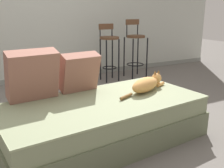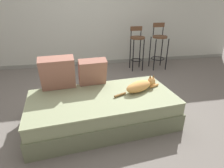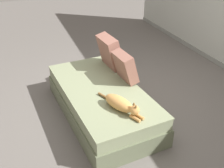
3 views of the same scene
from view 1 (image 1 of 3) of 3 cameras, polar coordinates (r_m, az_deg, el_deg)
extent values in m
plane|color=#66605B|center=(2.99, -5.30, -8.94)|extent=(16.00, 16.00, 0.00)
cube|color=#B7BCB2|center=(4.88, -16.43, 15.83)|extent=(8.00, 0.10, 2.60)
cube|color=gray|center=(4.97, -15.17, 1.27)|extent=(8.00, 0.02, 0.09)
cube|color=#636B50|center=(2.61, -1.91, -9.82)|extent=(2.04, 1.15, 0.24)
cube|color=gray|center=(2.53, -1.95, -5.54)|extent=(1.99, 1.11, 0.18)
cube|color=#98A47B|center=(2.50, -1.97, -3.82)|extent=(2.01, 1.12, 0.02)
cube|color=#936051|center=(2.56, -16.94, 1.87)|extent=(0.49, 0.32, 0.49)
cube|color=#936051|center=(2.74, -7.09, 2.57)|extent=(0.42, 0.29, 0.42)
ellipsoid|color=tan|center=(2.77, 7.23, -0.16)|extent=(0.45, 0.33, 0.15)
sphere|color=tan|center=(2.97, 9.68, 1.27)|extent=(0.11, 0.11, 0.11)
cone|color=brown|center=(2.94, 9.36, 2.59)|extent=(0.03, 0.03, 0.04)
cone|color=brown|center=(2.97, 10.13, 2.69)|extent=(0.03, 0.03, 0.04)
cylinder|color=tan|center=(3.01, 10.45, -0.07)|extent=(0.14, 0.09, 0.04)
cylinder|color=tan|center=(3.03, 9.45, 0.13)|extent=(0.14, 0.09, 0.04)
cylinder|color=brown|center=(2.56, 3.13, -2.69)|extent=(0.18, 0.10, 0.03)
cylinder|color=black|center=(4.57, -1.21, 4.84)|extent=(0.02, 0.02, 0.75)
cylinder|color=black|center=(4.68, 1.49, 5.11)|extent=(0.02, 0.02, 0.75)
cylinder|color=black|center=(4.79, -2.54, 5.34)|extent=(0.02, 0.02, 0.75)
cylinder|color=black|center=(4.90, 0.07, 5.59)|extent=(0.02, 0.02, 0.75)
torus|color=black|center=(4.76, -0.54, 3.58)|extent=(0.26, 0.26, 0.02)
cylinder|color=brown|center=(4.68, -0.56, 10.01)|extent=(0.34, 0.34, 0.04)
cylinder|color=black|center=(4.73, -2.62, 11.09)|extent=(0.02, 0.02, 0.21)
cylinder|color=black|center=(4.84, 0.00, 11.21)|extent=(0.02, 0.02, 0.21)
cube|color=brown|center=(4.78, -1.30, 12.39)|extent=(0.28, 0.03, 0.10)
cylinder|color=black|center=(4.80, 4.55, 5.32)|extent=(0.02, 0.02, 0.75)
cylinder|color=black|center=(4.97, 7.61, 5.60)|extent=(0.02, 0.02, 0.75)
cylinder|color=black|center=(5.06, 2.65, 5.90)|extent=(0.02, 0.02, 0.75)
cylinder|color=black|center=(5.22, 5.62, 6.16)|extent=(0.02, 0.02, 0.75)
torus|color=black|center=(5.03, 5.07, 4.29)|extent=(0.33, 0.33, 0.02)
cylinder|color=brown|center=(4.95, 5.22, 10.28)|extent=(0.34, 0.34, 0.04)
cylinder|color=black|center=(4.99, 3.25, 11.72)|extent=(0.02, 0.02, 0.28)
cylinder|color=black|center=(5.12, 5.60, 11.78)|extent=(0.02, 0.02, 0.28)
cube|color=brown|center=(5.04, 4.47, 13.31)|extent=(0.28, 0.03, 0.10)
camera|label=2|loc=(0.82, 74.36, 30.25)|focal=30.00mm
camera|label=3|loc=(4.18, 48.33, 23.88)|focal=42.00mm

